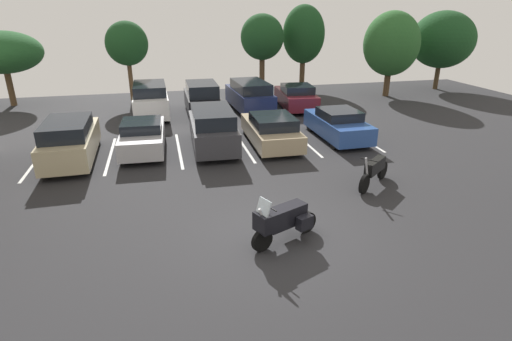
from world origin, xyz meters
TOP-DOWN VIEW (x-y plane):
  - ground at (0.00, 0.00)m, footprint 44.00×44.00m
  - motorcycle_touring at (0.09, -0.36)m, footprint 2.05×1.27m
  - motorcycle_second at (4.29, 2.48)m, footprint 1.84×1.53m
  - parking_stripes at (-0.69, 8.01)m, footprint 14.63×4.85m
  - car_champagne at (-6.45, 7.62)m, footprint 1.90×4.78m
  - car_silver at (-3.64, 8.22)m, footprint 1.93×4.37m
  - car_charcoal at (-0.63, 7.92)m, footprint 1.97×4.66m
  - car_tan at (2.02, 7.80)m, footprint 1.99×4.67m
  - car_blue at (5.34, 7.97)m, footprint 1.86×4.32m
  - car_far_white at (-3.30, 14.52)m, footprint 1.93×4.69m
  - car_far_black at (-0.40, 14.21)m, footprint 1.84×4.52m
  - car_far_navy at (2.51, 14.53)m, footprint 2.16×4.99m
  - car_far_maroon at (5.40, 14.36)m, footprint 2.22×4.47m
  - tree_center_left at (-4.52, 18.70)m, footprint 2.65×2.65m
  - tree_far_left at (-11.96, 19.47)m, footprint 4.66×4.66m
  - tree_left at (8.02, 20.72)m, footprint 3.11×3.11m
  - tree_rear at (12.93, 16.69)m, footprint 3.78×3.78m
  - tree_far_right at (4.58, 19.67)m, footprint 3.02×3.02m
  - tree_center_right at (18.08, 18.25)m, footprint 4.61×4.61m

SIDE VIEW (x-z plane):
  - ground at x=0.00m, z-range -0.10..0.00m
  - parking_stripes at x=-0.69m, z-range 0.00..0.01m
  - motorcycle_second at x=4.29m, z-range -0.08..1.24m
  - motorcycle_touring at x=0.09m, z-range -0.04..1.41m
  - car_silver at x=-3.64m, z-range -0.01..1.39m
  - car_blue at x=5.34m, z-range -0.02..1.41m
  - car_tan at x=2.02m, z-range -0.02..1.41m
  - car_far_maroon at x=5.40m, z-range -0.02..1.49m
  - car_champagne at x=-6.45m, z-range 0.00..1.75m
  - car_far_navy at x=2.51m, z-range 0.01..1.82m
  - car_charcoal at x=-0.63m, z-range 0.02..1.82m
  - car_far_black at x=-0.40m, z-range -0.02..1.87m
  - car_far_white at x=-3.30m, z-range 0.01..1.91m
  - tree_far_left at x=-11.96m, z-range 1.00..5.58m
  - tree_rear at x=12.93m, z-range 0.70..6.41m
  - tree_center_right at x=18.08m, z-range 0.79..6.48m
  - tree_center_left at x=-4.52m, z-range 1.17..6.28m
  - tree_far_right at x=4.58m, z-range 1.16..6.66m
  - tree_left at x=8.02m, z-range 0.94..7.05m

